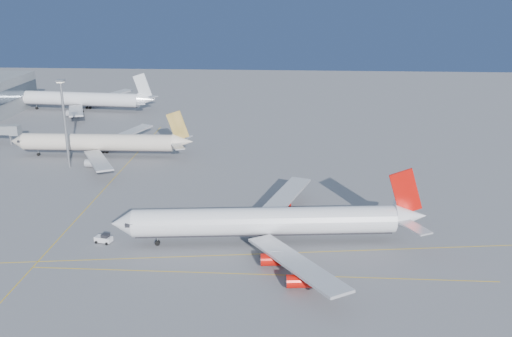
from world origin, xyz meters
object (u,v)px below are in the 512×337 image
at_px(airliner_third, 85,99).
at_px(light_mast, 64,117).
at_px(airliner_etihad, 102,143).
at_px(pushback_tug, 104,239).
at_px(airliner_virgin, 271,222).

height_order(airliner_third, light_mast, light_mast).
bearing_deg(airliner_etihad, pushback_tug, -73.00).
bearing_deg(airliner_third, airliner_etihad, -61.38).
relative_size(airliner_etihad, light_mast, 2.22).
bearing_deg(pushback_tug, airliner_virgin, 16.66).
xyz_separation_m(pushback_tug, light_mast, (-27.13, 50.91, 14.71)).
height_order(airliner_etihad, light_mast, light_mast).
relative_size(airliner_third, pushback_tug, 16.21).
xyz_separation_m(airliner_etihad, airliner_third, (-29.07, 65.84, 0.49)).
bearing_deg(airliner_virgin, pushback_tug, 177.11).
xyz_separation_m(airliner_third, pushback_tug, (49.48, -127.99, -4.23)).
xyz_separation_m(airliner_third, light_mast, (22.35, -77.09, 10.48)).
height_order(pushback_tug, light_mast, light_mast).
bearing_deg(airliner_etihad, airliner_third, 112.64).
bearing_deg(airliner_virgin, airliner_etihad, 127.07).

